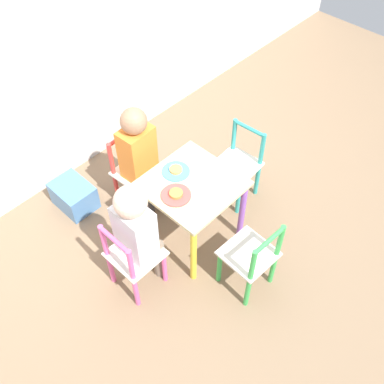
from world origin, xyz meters
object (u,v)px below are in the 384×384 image
(chair_pink, at_px, (132,258))
(child_back, at_px, (140,154))
(child_left, at_px, (137,228))
(storage_bin, at_px, (74,196))
(chair_green, at_px, (251,258))
(plate_left, at_px, (176,195))
(kids_table, at_px, (192,194))
(chair_teal, at_px, (238,166))
(plate_back, at_px, (176,171))
(chair_red, at_px, (136,172))

(chair_pink, bearing_deg, child_back, -47.37)
(child_left, xyz_separation_m, storage_bin, (0.06, 0.73, -0.38))
(chair_green, distance_m, plate_left, 0.53)
(kids_table, height_order, storage_bin, kids_table)
(chair_teal, distance_m, plate_left, 0.63)
(chair_teal, relative_size, plate_left, 3.24)
(plate_back, bearing_deg, chair_teal, -11.42)
(kids_table, relative_size, chair_green, 0.93)
(kids_table, distance_m, plate_back, 0.16)
(storage_bin, bearing_deg, child_back, -45.43)
(plate_left, bearing_deg, child_left, 179.44)
(plate_left, bearing_deg, child_back, 76.04)
(plate_left, xyz_separation_m, storage_bin, (-0.22, 0.73, -0.41))
(chair_pink, height_order, storage_bin, chair_pink)
(chair_red, bearing_deg, chair_green, -93.22)
(child_back, xyz_separation_m, storage_bin, (-0.32, 0.33, -0.37))
(chair_red, bearing_deg, plate_back, -88.76)
(storage_bin, bearing_deg, plate_back, -60.20)
(child_left, xyz_separation_m, plate_back, (0.40, 0.12, 0.03))
(plate_back, bearing_deg, chair_pink, -165.39)
(chair_green, bearing_deg, chair_red, -86.78)
(plate_left, relative_size, storage_bin, 0.61)
(chair_red, xyz_separation_m, plate_left, (-0.10, -0.46, 0.24))
(chair_green, distance_m, storage_bin, 1.25)
(chair_green, distance_m, child_back, 0.89)
(child_back, distance_m, child_left, 0.55)
(chair_green, bearing_deg, chair_teal, -131.59)
(kids_table, bearing_deg, chair_pink, 179.62)
(chair_pink, bearing_deg, child_left, -90.00)
(kids_table, relative_size, plate_back, 3.11)
(chair_teal, bearing_deg, child_back, -131.16)
(plate_back, distance_m, storage_bin, 0.81)
(chair_teal, height_order, plate_left, chair_teal)
(chair_red, height_order, chair_teal, same)
(chair_red, distance_m, child_left, 0.63)
(kids_table, height_order, plate_back, plate_back)
(child_back, bearing_deg, kids_table, -90.00)
(chair_pink, height_order, chair_green, same)
(kids_table, bearing_deg, child_left, 179.62)
(child_back, xyz_separation_m, plate_left, (-0.10, -0.40, 0.04))
(chair_red, height_order, child_left, child_left)
(kids_table, bearing_deg, plate_back, 90.00)
(kids_table, xyz_separation_m, storage_bin, (-0.35, 0.73, -0.31))
(chair_red, relative_size, chair_teal, 1.00)
(plate_back, bearing_deg, child_back, 94.92)
(chair_green, height_order, child_back, child_back)
(storage_bin, bearing_deg, chair_green, -74.86)
(chair_teal, relative_size, child_back, 0.68)
(child_back, bearing_deg, chair_red, 90.00)
(plate_back, xyz_separation_m, storage_bin, (-0.35, 0.61, -0.41))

